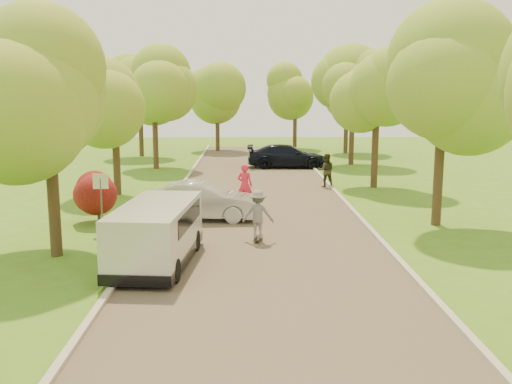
{
  "coord_description": "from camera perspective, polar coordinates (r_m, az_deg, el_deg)",
  "views": [
    {
      "loc": [
        -0.58,
        -16.39,
        5.02
      ],
      "look_at": [
        -0.17,
        5.08,
        1.3
      ],
      "focal_mm": 40.0,
      "sensor_mm": 36.0,
      "label": 1
    }
  ],
  "objects": [
    {
      "name": "person_olive",
      "position": [
        31.03,
        7.03,
        2.15
      ],
      "size": [
        0.93,
        0.74,
        1.82
      ],
      "primitive_type": "imported",
      "rotation": [
        0.0,
        0.0,
        3.08
      ],
      "color": "#2B2D1B",
      "rests_on": "ground"
    },
    {
      "name": "road",
      "position": [
        24.91,
        0.26,
        -1.79
      ],
      "size": [
        8.0,
        60.0,
        0.01
      ],
      "primitive_type": "cube",
      "color": "#4C4438",
      "rests_on": "ground"
    },
    {
      "name": "dark_sedan",
      "position": [
        39.05,
        3.14,
        3.6
      ],
      "size": [
        5.5,
        2.36,
        1.58
      ],
      "primitive_type": "imported",
      "rotation": [
        0.0,
        0.0,
        1.54
      ],
      "color": "black",
      "rests_on": "ground"
    },
    {
      "name": "curb_left",
      "position": [
        25.13,
        -9.02,
        -1.68
      ],
      "size": [
        0.18,
        60.0,
        0.12
      ],
      "primitive_type": "cube",
      "color": "#B2AD9E",
      "rests_on": "ground"
    },
    {
      "name": "tree_l_far",
      "position": [
        38.83,
        -9.86,
        10.35
      ],
      "size": [
        4.92,
        4.8,
        7.79
      ],
      "color": "#382619",
      "rests_on": "ground"
    },
    {
      "name": "curb_right",
      "position": [
        25.32,
        9.46,
        -1.61
      ],
      "size": [
        0.18,
        60.0,
        0.12
      ],
      "primitive_type": "cube",
      "color": "#B2AD9E",
      "rests_on": "ground"
    },
    {
      "name": "tree_bg_c",
      "position": [
        50.44,
        -3.66,
        9.81
      ],
      "size": [
        4.92,
        4.8,
        7.33
      ],
      "color": "#382619",
      "rests_on": "ground"
    },
    {
      "name": "tree_bg_a",
      "position": [
        47.11,
        -11.3,
        10.0
      ],
      "size": [
        5.12,
        5.0,
        7.72
      ],
      "color": "#382619",
      "rests_on": "ground"
    },
    {
      "name": "red_shrub",
      "position": [
        22.96,
        -15.51,
        -0.37
      ],
      "size": [
        1.7,
        1.7,
        1.95
      ],
      "color": "#382619",
      "rests_on": "ground"
    },
    {
      "name": "longboard",
      "position": [
        19.68,
        0.21,
        -4.67
      ],
      "size": [
        0.37,
        0.89,
        0.1
      ],
      "rotation": [
        0.0,
        0.0,
        2.99
      ],
      "color": "black",
      "rests_on": "ground"
    },
    {
      "name": "tree_r_mida",
      "position": [
        22.71,
        18.8,
        10.62
      ],
      "size": [
        5.13,
        5.0,
        7.95
      ],
      "color": "#382619",
      "rests_on": "ground"
    },
    {
      "name": "minivan",
      "position": [
        17.13,
        -9.88,
        -4.03
      ],
      "size": [
        2.35,
        5.05,
        1.82
      ],
      "rotation": [
        0.0,
        0.0,
        -0.09
      ],
      "color": "silver",
      "rests_on": "ground"
    },
    {
      "name": "ground",
      "position": [
        17.15,
        0.9,
        -7.2
      ],
      "size": [
        100.0,
        100.0,
        0.0
      ],
      "primitive_type": "plane",
      "color": "#4A711A",
      "rests_on": "ground"
    },
    {
      "name": "person_striped",
      "position": [
        25.64,
        -1.13,
        0.7
      ],
      "size": [
        0.81,
        0.66,
        1.91
      ],
      "primitive_type": "imported",
      "rotation": [
        0.0,
        0.0,
        2.8
      ],
      "color": "#DF2143",
      "rests_on": "ground"
    },
    {
      "name": "silver_sedan",
      "position": [
        22.96,
        -5.38,
        -0.9
      ],
      "size": [
        4.78,
        2.08,
        1.53
      ],
      "primitive_type": "imported",
      "rotation": [
        0.0,
        0.0,
        1.47
      ],
      "color": "#B1B2B7",
      "rests_on": "ground"
    },
    {
      "name": "tree_l_midb",
      "position": [
        29.07,
        -13.64,
        8.7
      ],
      "size": [
        4.3,
        4.2,
        6.62
      ],
      "color": "#382619",
      "rests_on": "ground"
    },
    {
      "name": "skateboarder",
      "position": [
        19.49,
        0.21,
        -2.23
      ],
      "size": [
        1.17,
        0.78,
        1.68
      ],
      "primitive_type": "imported",
      "rotation": [
        0.0,
        0.0,
        2.99
      ],
      "color": "slate",
      "rests_on": "longboard"
    },
    {
      "name": "tree_r_midb",
      "position": [
        31.22,
        12.35,
        9.35
      ],
      "size": [
        4.51,
        4.4,
        7.01
      ],
      "color": "#382619",
      "rests_on": "ground"
    },
    {
      "name": "tree_bg_d",
      "position": [
        52.61,
        4.2,
        10.13
      ],
      "size": [
        5.12,
        5.0,
        7.72
      ],
      "color": "#382619",
      "rests_on": "ground"
    },
    {
      "name": "street_sign",
      "position": [
        21.33,
        -15.25,
        0.15
      ],
      "size": [
        0.55,
        0.06,
        2.17
      ],
      "color": "#59595E",
      "rests_on": "ground"
    },
    {
      "name": "tree_r_far",
      "position": [
        41.15,
        10.02,
        10.81
      ],
      "size": [
        5.33,
        5.2,
        8.34
      ],
      "color": "#382619",
      "rests_on": "ground"
    },
    {
      "name": "tree_bg_b",
      "position": [
        49.19,
        9.36,
        10.31
      ],
      "size": [
        5.12,
        5.0,
        7.95
      ],
      "color": "#382619",
      "rests_on": "ground"
    },
    {
      "name": "tree_l_mida",
      "position": [
        18.3,
        -19.59,
        9.75
      ],
      "size": [
        4.71,
        4.6,
        7.39
      ],
      "color": "#382619",
      "rests_on": "ground"
    }
  ]
}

